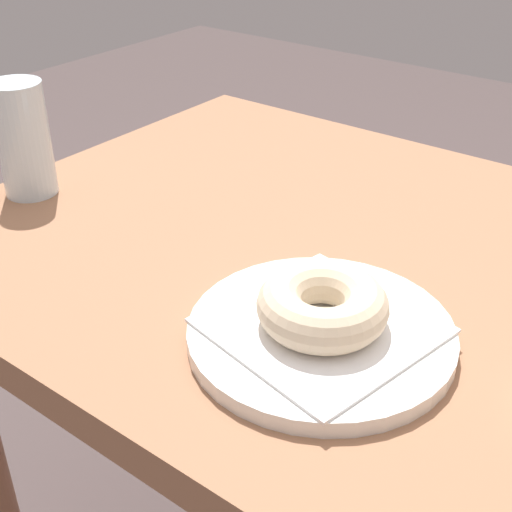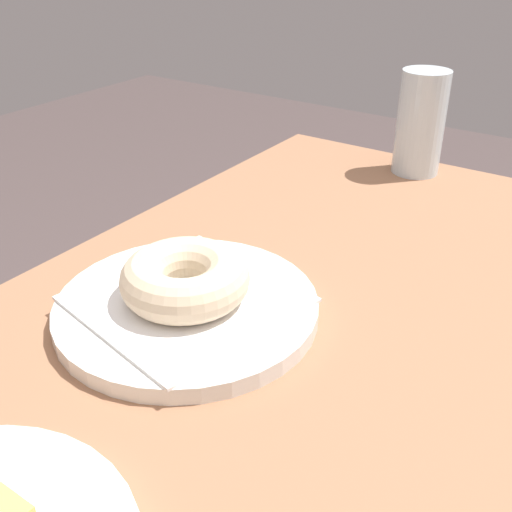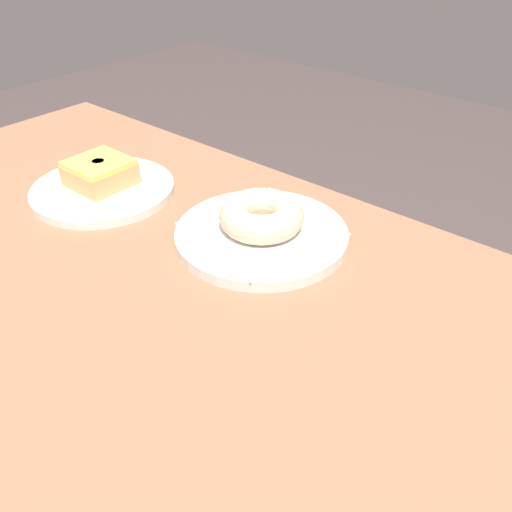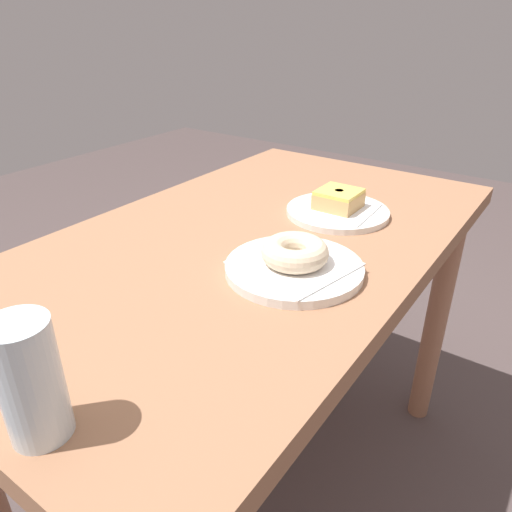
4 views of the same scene
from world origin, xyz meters
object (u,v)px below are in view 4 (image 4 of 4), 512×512
(donut_sugar_ring, at_px, (295,252))
(water_glass, at_px, (30,381))
(plate_glazed_square, at_px, (337,212))
(plate_sugar_ring, at_px, (294,268))
(donut_glazed_square, at_px, (339,199))

(donut_sugar_ring, height_order, water_glass, water_glass)
(plate_glazed_square, height_order, plate_sugar_ring, plate_sugar_ring)
(plate_glazed_square, bearing_deg, donut_glazed_square, 135.00)
(donut_glazed_square, height_order, plate_sugar_ring, donut_glazed_square)
(plate_glazed_square, xyz_separation_m, water_glass, (0.71, 0.02, 0.06))
(donut_glazed_square, relative_size, donut_sugar_ring, 0.76)
(plate_sugar_ring, bearing_deg, donut_glazed_square, -168.41)
(plate_glazed_square, distance_m, donut_glazed_square, 0.03)
(plate_sugar_ring, distance_m, water_glass, 0.45)
(water_glass, bearing_deg, donut_sugar_ring, 175.32)
(plate_glazed_square, bearing_deg, water_glass, 1.55)
(donut_glazed_square, distance_m, plate_sugar_ring, 0.28)
(donut_sugar_ring, relative_size, water_glass, 0.82)
(donut_sugar_ring, bearing_deg, water_glass, -4.68)
(plate_sugar_ring, xyz_separation_m, donut_sugar_ring, (0.00, 0.00, 0.03))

